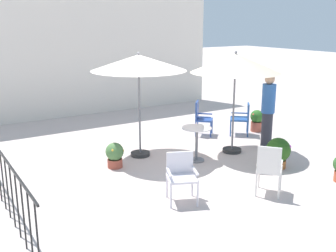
{
  "coord_description": "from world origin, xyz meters",
  "views": [
    {
      "loc": [
        -4.45,
        -7.33,
        3.03
      ],
      "look_at": [
        0.0,
        -0.17,
        0.82
      ],
      "focal_mm": 43.41,
      "sensor_mm": 36.0,
      "label": 1
    }
  ],
  "objects_px": {
    "potted_plant_2": "(257,120)",
    "standing_person": "(268,110)",
    "patio_umbrella_1": "(235,64)",
    "patio_chair_0": "(243,117)",
    "patio_umbrella_0": "(139,64)",
    "potted_plant_0": "(115,154)",
    "patio_chair_2": "(269,167)",
    "potted_plant_3": "(278,152)",
    "cafe_table_0": "(197,138)",
    "patio_chair_3": "(201,116)",
    "patio_chair_1": "(181,173)"
  },
  "relations": [
    {
      "from": "patio_chair_0",
      "to": "patio_chair_1",
      "type": "xyz_separation_m",
      "value": [
        -3.7,
        -2.57,
        -0.0
      ]
    },
    {
      "from": "patio_umbrella_0",
      "to": "standing_person",
      "type": "bearing_deg",
      "value": -20.48
    },
    {
      "from": "potted_plant_0",
      "to": "standing_person",
      "type": "height_order",
      "value": "standing_person"
    },
    {
      "from": "patio_umbrella_0",
      "to": "potted_plant_0",
      "type": "height_order",
      "value": "patio_umbrella_0"
    },
    {
      "from": "cafe_table_0",
      "to": "potted_plant_3",
      "type": "height_order",
      "value": "cafe_table_0"
    },
    {
      "from": "patio_umbrella_0",
      "to": "cafe_table_0",
      "type": "bearing_deg",
      "value": -47.62
    },
    {
      "from": "patio_chair_3",
      "to": "patio_umbrella_0",
      "type": "bearing_deg",
      "value": -163.31
    },
    {
      "from": "patio_umbrella_0",
      "to": "potted_plant_0",
      "type": "distance_m",
      "value": 2.03
    },
    {
      "from": "patio_umbrella_1",
      "to": "patio_chair_1",
      "type": "distance_m",
      "value": 3.34
    },
    {
      "from": "patio_chair_1",
      "to": "patio_chair_2",
      "type": "bearing_deg",
      "value": -24.21
    },
    {
      "from": "patio_chair_2",
      "to": "potted_plant_3",
      "type": "distance_m",
      "value": 1.5
    },
    {
      "from": "potted_plant_3",
      "to": "patio_chair_0",
      "type": "bearing_deg",
      "value": 64.82
    },
    {
      "from": "patio_chair_0",
      "to": "patio_chair_3",
      "type": "height_order",
      "value": "patio_chair_3"
    },
    {
      "from": "patio_umbrella_0",
      "to": "patio_chair_2",
      "type": "height_order",
      "value": "patio_umbrella_0"
    },
    {
      "from": "patio_chair_3",
      "to": "potted_plant_2",
      "type": "xyz_separation_m",
      "value": [
        1.55,
        -0.51,
        -0.2
      ]
    },
    {
      "from": "potted_plant_3",
      "to": "standing_person",
      "type": "bearing_deg",
      "value": 54.75
    },
    {
      "from": "patio_chair_1",
      "to": "patio_chair_2",
      "type": "xyz_separation_m",
      "value": [
        1.43,
        -0.64,
        0.04
      ]
    },
    {
      "from": "patio_umbrella_1",
      "to": "patio_chair_1",
      "type": "relative_size",
      "value": 2.82
    },
    {
      "from": "patio_umbrella_0",
      "to": "patio_chair_0",
      "type": "xyz_separation_m",
      "value": [
        3.18,
        0.09,
        -1.6
      ]
    },
    {
      "from": "cafe_table_0",
      "to": "patio_chair_1",
      "type": "distance_m",
      "value": 2.06
    },
    {
      "from": "patio_umbrella_0",
      "to": "potted_plant_2",
      "type": "xyz_separation_m",
      "value": [
        3.76,
        0.15,
        -1.78
      ]
    },
    {
      "from": "patio_umbrella_1",
      "to": "patio_chair_0",
      "type": "relative_size",
      "value": 2.73
    },
    {
      "from": "patio_chair_0",
      "to": "patio_chair_3",
      "type": "xyz_separation_m",
      "value": [
        -0.97,
        0.57,
        0.02
      ]
    },
    {
      "from": "cafe_table_0",
      "to": "patio_chair_1",
      "type": "relative_size",
      "value": 0.92
    },
    {
      "from": "cafe_table_0",
      "to": "standing_person",
      "type": "distance_m",
      "value": 2.05
    },
    {
      "from": "potted_plant_0",
      "to": "potted_plant_3",
      "type": "bearing_deg",
      "value": -32.18
    },
    {
      "from": "patio_chair_0",
      "to": "potted_plant_2",
      "type": "xyz_separation_m",
      "value": [
        0.58,
        0.06,
        -0.18
      ]
    },
    {
      "from": "patio_chair_0",
      "to": "patio_chair_3",
      "type": "distance_m",
      "value": 1.12
    },
    {
      "from": "patio_chair_0",
      "to": "patio_chair_1",
      "type": "distance_m",
      "value": 4.51
    },
    {
      "from": "patio_chair_2",
      "to": "potted_plant_0",
      "type": "height_order",
      "value": "patio_chair_2"
    },
    {
      "from": "cafe_table_0",
      "to": "potted_plant_0",
      "type": "height_order",
      "value": "cafe_table_0"
    },
    {
      "from": "patio_chair_2",
      "to": "potted_plant_3",
      "type": "bearing_deg",
      "value": 37.08
    },
    {
      "from": "cafe_table_0",
      "to": "potted_plant_0",
      "type": "xyz_separation_m",
      "value": [
        -1.7,
        0.58,
        -0.24
      ]
    },
    {
      "from": "patio_umbrella_1",
      "to": "standing_person",
      "type": "height_order",
      "value": "patio_umbrella_1"
    },
    {
      "from": "patio_umbrella_1",
      "to": "patio_chair_2",
      "type": "distance_m",
      "value": 2.9
    },
    {
      "from": "patio_umbrella_0",
      "to": "patio_chair_0",
      "type": "distance_m",
      "value": 3.56
    },
    {
      "from": "patio_umbrella_1",
      "to": "cafe_table_0",
      "type": "relative_size",
      "value": 3.07
    },
    {
      "from": "patio_chair_3",
      "to": "potted_plant_2",
      "type": "relative_size",
      "value": 1.53
    },
    {
      "from": "patio_umbrella_0",
      "to": "potted_plant_3",
      "type": "relative_size",
      "value": 3.64
    },
    {
      "from": "patio_umbrella_1",
      "to": "potted_plant_2",
      "type": "relative_size",
      "value": 3.89
    },
    {
      "from": "patio_chair_0",
      "to": "patio_chair_2",
      "type": "relative_size",
      "value": 0.92
    },
    {
      "from": "patio_umbrella_1",
      "to": "potted_plant_3",
      "type": "xyz_separation_m",
      "value": [
        0.12,
        -1.32,
        -1.72
      ]
    },
    {
      "from": "patio_umbrella_0",
      "to": "patio_chair_0",
      "type": "relative_size",
      "value": 2.73
    },
    {
      "from": "patio_chair_1",
      "to": "potted_plant_0",
      "type": "xyz_separation_m",
      "value": [
        -0.29,
        2.08,
        -0.21
      ]
    },
    {
      "from": "potted_plant_2",
      "to": "standing_person",
      "type": "bearing_deg",
      "value": -124.98
    },
    {
      "from": "patio_chair_2",
      "to": "potted_plant_3",
      "type": "relative_size",
      "value": 1.44
    },
    {
      "from": "patio_umbrella_1",
      "to": "standing_person",
      "type": "relative_size",
      "value": 1.31
    },
    {
      "from": "patio_umbrella_0",
      "to": "patio_chair_0",
      "type": "height_order",
      "value": "patio_umbrella_0"
    },
    {
      "from": "patio_chair_0",
      "to": "potted_plant_0",
      "type": "relative_size",
      "value": 1.6
    },
    {
      "from": "patio_umbrella_0",
      "to": "patio_chair_3",
      "type": "height_order",
      "value": "patio_umbrella_0"
    }
  ]
}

